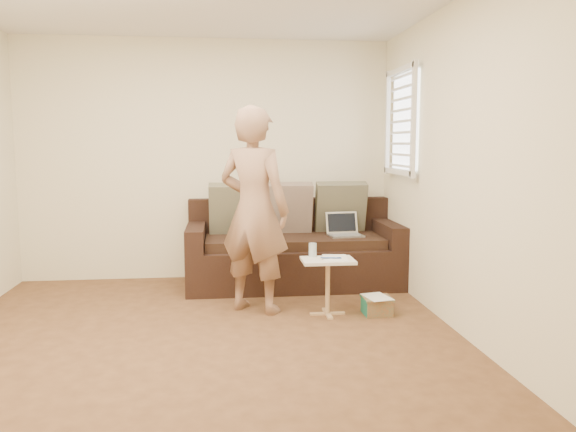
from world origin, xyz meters
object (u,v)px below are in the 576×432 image
object	(u,v)px
drinking_glass	(313,250)
laptop_white	(252,239)
laptop_silver	(346,236)
striped_box	(377,305)
side_table	(328,287)
person	(254,210)
sofa	(293,245)

from	to	relation	value
drinking_glass	laptop_white	bearing A→B (deg)	120.11
laptop_silver	laptop_white	distance (m)	0.98
laptop_silver	striped_box	bearing A→B (deg)	-93.23
laptop_white	side_table	size ratio (longest dim) A/B	0.64
person	drinking_glass	bearing A→B (deg)	-157.41
drinking_glass	person	bearing A→B (deg)	171.05
sofa	person	xyz separation A→B (m)	(-0.46, -0.90, 0.48)
person	side_table	distance (m)	0.93
sofa	laptop_white	size ratio (longest dim) A/B	7.00
laptop_white	person	world-z (taller)	person
laptop_white	side_table	bearing A→B (deg)	-55.11
laptop_silver	side_table	size ratio (longest dim) A/B	0.70
person	side_table	size ratio (longest dim) A/B	3.66
laptop_white	striped_box	world-z (taller)	laptop_white
laptop_white	side_table	world-z (taller)	laptop_white
sofa	striped_box	distance (m)	1.33
side_table	drinking_glass	world-z (taller)	drinking_glass
person	drinking_glass	distance (m)	0.62
sofa	drinking_glass	size ratio (longest dim) A/B	18.33
striped_box	person	bearing A→B (deg)	167.11
sofa	laptop_silver	world-z (taller)	sofa
laptop_silver	striped_box	distance (m)	1.15
sofa	person	size ratio (longest dim) A/B	1.21
laptop_silver	laptop_white	xyz separation A→B (m)	(-0.98, -0.05, 0.00)
person	striped_box	size ratio (longest dim) A/B	7.21
laptop_silver	side_table	distance (m)	1.12
sofa	drinking_glass	distance (m)	0.99
sofa	person	bearing A→B (deg)	-117.08
laptop_silver	drinking_glass	world-z (taller)	laptop_silver
side_table	laptop_white	bearing A→B (deg)	122.08
person	sofa	bearing A→B (deg)	-85.54
laptop_silver	laptop_white	bearing A→B (deg)	177.12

